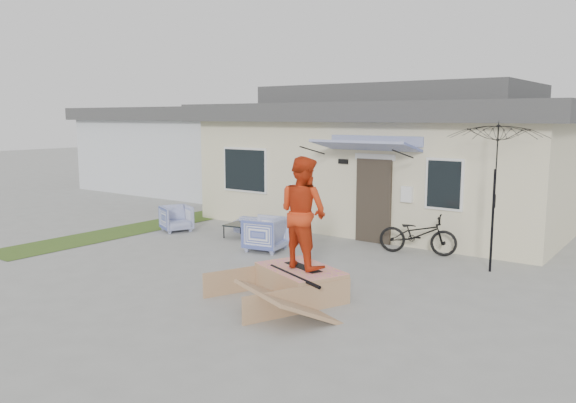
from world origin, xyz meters
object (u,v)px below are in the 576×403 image
Objects in this scene: armchair_left at (176,217)px; skate_ramp at (300,282)px; bicycle at (418,230)px; skater at (303,210)px; skateboard at (303,266)px; loveseat at (263,221)px; patio_umbrella at (494,187)px; coffee_table at (242,231)px; armchair_right at (265,232)px.

skate_ramp is at bearing -89.76° from armchair_left.
skater is (-0.37, -4.11, 0.97)m from bicycle.
bicycle is 4.12m from skateboard.
armchair_left is at bearing -12.69° from skater.
skate_ramp is at bearing 115.92° from loveseat.
skater is (6.09, -2.66, 1.14)m from armchair_left.
patio_umbrella is 1.09× the size of skate_ramp.
skateboard is (6.09, -2.66, 0.14)m from armchair_left.
bicycle is (6.46, 1.44, 0.17)m from armchair_left.
coffee_table is 0.84× the size of skateboard.
coffee_table is at bearing -26.10° from skater.
patio_umbrella reaches higher than bicycle.
bicycle is 2.04× the size of skateboard.
skater is at bearing 116.40° from loveseat.
armchair_left is at bearing 13.94° from loveseat.
skater reaches higher than armchair_left.
armchair_right reaches higher than skateboard.
bicycle is at bearing -53.11° from armchair_left.
armchair_left is at bearing 176.84° from skateboard.
skateboard is at bearing 116.40° from loveseat.
armchair_right is 3.69m from skater.
skate_ramp is (6.07, -2.71, -0.14)m from armchair_left.
coffee_table is 0.41× the size of bicycle.
patio_umbrella is (6.27, -0.41, 1.45)m from loveseat.
armchair_right reaches higher than loveseat.
patio_umbrella is 1.13× the size of skater.
skate_ramp is at bearing -37.58° from coffee_table.
loveseat is 6.45m from patio_umbrella.
skateboard is at bearing -37.04° from coffee_table.
armchair_left is 6.62m from bicycle.
armchair_left is at bearing -106.20° from armchair_right.
bicycle is 2.23m from patio_umbrella.
skate_ramp is at bearing 38.14° from armchair_right.
skateboard is (4.09, -3.08, 0.35)m from coffee_table.
skater reaches higher than skate_ramp.
patio_umbrella reaches higher than skate_ramp.
patio_umbrella is (1.82, -0.54, 1.18)m from bicycle.
loveseat is 1.93× the size of armchair_left.
armchair_right is at bearing -28.74° from coffee_table.
loveseat is at bearing 89.98° from coffee_table.
patio_umbrella is at bearing -59.47° from armchair_left.
armchair_left is at bearing -168.16° from coffee_table.
loveseat is 5.71m from skateboard.
skate_ramp is (4.07, -3.13, 0.07)m from coffee_table.
armchair_right is 0.44× the size of skate_ramp.
skateboard is at bearing -89.33° from armchair_left.
skateboard is at bearing 159.65° from bicycle.
loveseat is at bearing 156.22° from skateboard.
coffee_table is (2.00, 0.42, -0.21)m from armchair_left.
armchair_right is at bearing 159.65° from skateboard.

